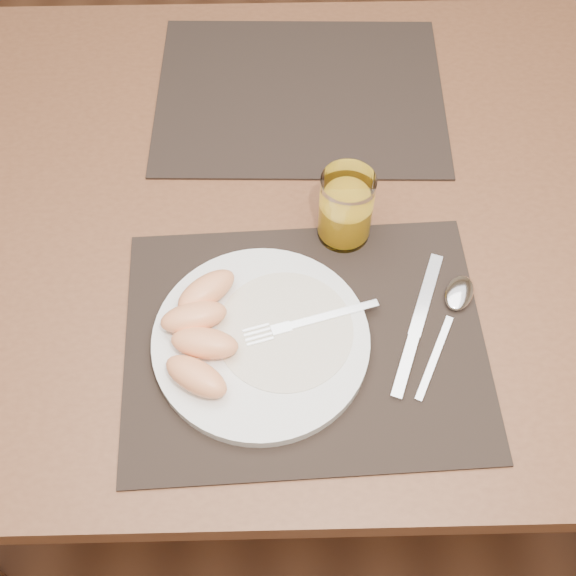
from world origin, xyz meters
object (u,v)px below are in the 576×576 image
Objects in this scene: placemat_far at (300,94)px; plate at (261,341)px; fork at (300,324)px; spoon at (456,302)px; juice_glass at (346,210)px; knife at (414,335)px; table at (298,239)px; placemat_near at (305,342)px.

plate is (-0.06, -0.44, 0.01)m from placemat_far.
fork is 0.21m from spoon.
fork is 0.95× the size of spoon.
juice_glass is (0.11, 0.17, 0.04)m from plate.
knife is 0.19m from juice_glass.
plate is 0.19m from knife.
placemat_far is at bearing 100.63° from juice_glass.
placemat_far is 0.28m from juice_glass.
spoon reaches higher than placemat_far.
spoon is 1.67× the size of juice_glass.
table is 12.89× the size of juice_glass.
spoon is at bearing 9.55° from fork.
placemat_far is 0.46m from knife.
juice_glass reaches higher than spoon.
knife is (0.13, -0.44, 0.00)m from placemat_far.
placemat_far is at bearing 87.56° from table.
knife is 1.95× the size of juice_glass.
fork is (0.05, 0.02, 0.01)m from plate.
placemat_near is 1.00× the size of placemat_far.
table is at bearing 139.08° from spoon.
juice_glass is (0.06, 0.15, 0.03)m from fork.
juice_glass is at bearing 70.79° from placemat_near.
spoon reaches higher than table.
fork is 1.59× the size of juice_glass.
fork is 0.82× the size of knife.
spoon is (0.06, 0.05, 0.00)m from knife.
fork is at bearing -91.19° from table.
placemat_near is at bearing -178.62° from knife.
spoon is 0.19m from juice_glass.
spoon is at bearing 11.70° from plate.
placemat_near is at bearing -90.97° from placemat_far.
table is 0.23m from fork.
plate is at bearing -176.65° from placemat_near.
juice_glass reaches higher than placemat_far.
spoon is at bearing 13.97° from placemat_near.
placemat_near is 0.14m from knife.
placemat_far is 0.45m from plate.
table is 0.25m from plate.
placemat_near is 0.20m from spoon.
placemat_near is 0.44m from placemat_far.
placemat_near is at bearing -109.21° from juice_glass.
placemat_near is 1.67× the size of plate.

